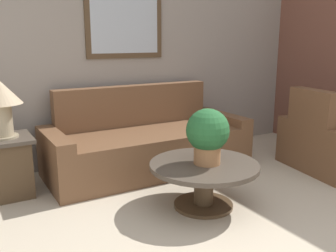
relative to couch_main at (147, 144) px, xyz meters
name	(u,v)px	position (x,y,z in m)	size (l,w,h in m)	color
wall_back	(112,53)	(-0.17, 0.55, 1.01)	(7.41, 0.09, 2.60)	gray
couch_main	(147,144)	(0.00, 0.00, 0.00)	(2.27, 0.92, 0.93)	brown
armchair	(335,144)	(1.88, -1.06, -0.01)	(1.09, 1.12, 0.93)	brown
coffee_table	(204,175)	(-0.02, -1.15, 0.00)	(0.96, 0.96, 0.41)	#4C3823
side_table	(6,166)	(-1.50, -0.01, 0.00)	(0.50, 0.50, 0.57)	#4C3823
potted_plant_on_table	(208,134)	(-0.01, -1.16, 0.38)	(0.37, 0.37, 0.48)	#9E6B42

